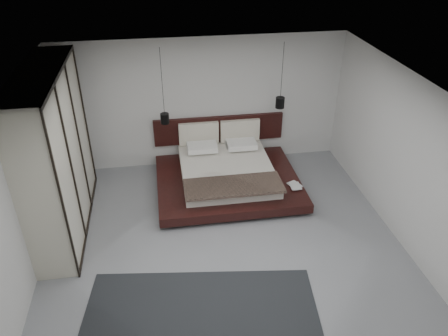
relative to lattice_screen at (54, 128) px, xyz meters
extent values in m
plane|color=gray|center=(2.95, -2.45, -1.30)|extent=(6.00, 6.00, 0.00)
plane|color=white|center=(2.95, -2.45, 1.50)|extent=(6.00, 6.00, 0.00)
plane|color=silver|center=(2.95, 0.55, 0.10)|extent=(6.00, 0.00, 6.00)
plane|color=silver|center=(-0.05, -2.45, 0.10)|extent=(0.00, 6.00, 6.00)
plane|color=silver|center=(5.95, -2.45, 0.10)|extent=(0.00, 6.00, 6.00)
cube|color=black|center=(0.00, 0.00, 0.00)|extent=(0.05, 0.90, 2.60)
cube|color=black|center=(3.29, -0.70, -1.26)|extent=(2.22, 1.82, 0.08)
cube|color=black|center=(3.29, -0.70, -1.13)|extent=(2.83, 2.32, 0.18)
cube|color=white|center=(3.29, -0.57, -0.93)|extent=(1.82, 2.02, 0.22)
cube|color=black|center=(3.29, -1.36, -0.79)|extent=(1.84, 0.71, 0.05)
cube|color=white|center=(2.86, 0.21, -0.75)|extent=(0.63, 0.40, 0.12)
cube|color=white|center=(3.71, 0.21, -0.75)|extent=(0.63, 0.40, 0.12)
cube|color=white|center=(2.86, 0.07, -0.69)|extent=(0.63, 0.40, 0.12)
cube|color=white|center=(3.71, 0.07, -0.69)|extent=(0.63, 0.40, 0.12)
cube|color=black|center=(3.29, 0.51, -0.51)|extent=(2.83, 0.08, 0.60)
cube|color=beige|center=(2.83, 0.42, -0.54)|extent=(0.86, 0.10, 0.50)
cube|color=beige|center=(3.74, 0.42, -0.54)|extent=(0.86, 0.10, 0.50)
imported|color=#99724C|center=(4.45, -1.21, -1.02)|extent=(0.30, 0.33, 0.03)
imported|color=#99724C|center=(4.43, -1.24, -1.00)|extent=(0.20, 0.28, 0.02)
cylinder|color=black|center=(2.13, -0.09, 0.85)|extent=(0.01, 0.01, 1.30)
cylinder|color=black|center=(2.13, -0.09, 0.09)|extent=(0.17, 0.17, 0.21)
cylinder|color=#FFE0B2|center=(2.13, -0.09, 0.01)|extent=(0.13, 0.13, 0.01)
cylinder|color=black|center=(4.45, -0.09, 0.94)|extent=(0.01, 0.01, 1.11)
cylinder|color=black|center=(4.45, -0.09, 0.28)|extent=(0.18, 0.18, 0.22)
cylinder|color=#FFE0B2|center=(4.45, -0.09, 0.18)|extent=(0.14, 0.14, 0.01)
cube|color=beige|center=(0.25, -1.33, 0.13)|extent=(0.66, 2.85, 2.85)
cube|color=black|center=(0.59, -1.33, 1.52)|extent=(0.03, 2.85, 0.06)
cube|color=black|center=(0.59, -1.33, -1.27)|extent=(0.03, 2.85, 0.06)
cube|color=black|center=(0.59, -2.75, 0.13)|extent=(0.03, 0.05, 2.85)
cube|color=black|center=(0.59, -1.80, 0.13)|extent=(0.03, 0.05, 2.85)
cube|color=black|center=(0.59, -0.85, 0.13)|extent=(0.03, 0.05, 2.85)
cube|color=black|center=(0.59, 0.10, 0.13)|extent=(0.03, 0.05, 2.85)
cube|color=black|center=(2.35, -4.15, -1.29)|extent=(3.60, 2.78, 0.01)
camera|label=1|loc=(2.05, -8.03, 3.68)|focal=35.00mm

